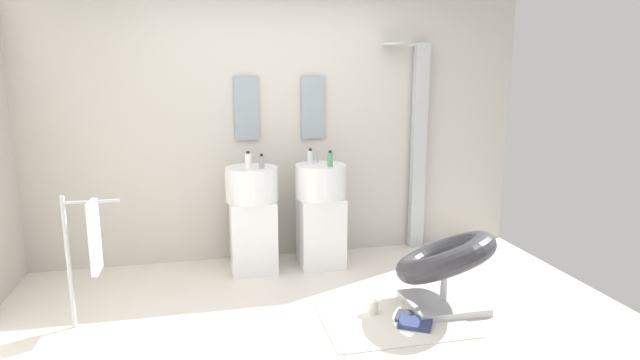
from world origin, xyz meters
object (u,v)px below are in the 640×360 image
Objects in this scene: towel_rack at (90,240)px; soap_bottle_white at (248,162)px; magazine_navy at (415,323)px; lounge_chair at (445,263)px; coffee_mug at (372,307)px; soap_bottle_clear at (310,157)px; pedestal_sink_right at (321,212)px; soap_bottle_green at (330,159)px; shower_column at (417,143)px; magazine_charcoal at (412,317)px; pedestal_sink_left at (253,216)px; soap_bottle_grey at (262,162)px.

towel_rack is 5.86× the size of soap_bottle_white.
lounge_chair is at bearing 68.19° from magazine_navy.
coffee_mug is 0.71× the size of soap_bottle_clear.
magazine_navy is (0.38, -1.36, -0.48)m from pedestal_sink_right.
pedestal_sink_right is at bearing 136.29° from magazine_navy.
soap_bottle_green is (-0.32, 1.23, 0.99)m from magazine_navy.
soap_bottle_clear reaches higher than magazine_navy.
soap_bottle_white is (-1.72, -0.43, -0.06)m from shower_column.
soap_bottle_clear is at bearing 100.45° from coffee_mug.
shower_column reaches higher than lounge_chair.
coffee_mug reaches higher than magazine_charcoal.
soap_bottle_clear is (-0.79, 1.18, 0.66)m from lounge_chair.
coffee_mug is at bearing -50.28° from soap_bottle_white.
soap_bottle_clear is (-0.14, 0.21, -0.00)m from soap_bottle_green.
magazine_charcoal is at bearing -46.26° from soap_bottle_white.
towel_rack is 6.92× the size of soap_bottle_clear.
soap_bottle_green is at bearing 135.31° from magazine_navy.
towel_rack is at bearing -158.68° from shower_column.
pedestal_sink_left reaches higher than coffee_mug.
soap_bottle_green is at bearing 94.86° from coffee_mug.
magazine_charcoal is 1.73m from soap_bottle_clear.
lounge_chair reaches higher than magazine_charcoal.
soap_bottle_clear reaches higher than lounge_chair.
magazine_navy is at bearing -72.46° from soap_bottle_clear.
soap_bottle_grey is (-1.60, -0.37, -0.07)m from shower_column.
coffee_mug is 1.55m from soap_bottle_grey.
soap_bottle_grey is at bearing 176.11° from soap_bottle_green.
soap_bottle_green is (0.60, -0.04, 0.01)m from soap_bottle_grey.
towel_rack is (-2.87, -1.12, -0.45)m from shower_column.
shower_column reaches higher than soap_bottle_white.
shower_column reaches higher than magazine_navy.
soap_bottle_white reaches higher than soap_bottle_clear.
magazine_charcoal is 0.30m from coffee_mug.
magazine_navy is (-0.68, -1.64, -1.05)m from shower_column.
lounge_chair is at bearing 0.58° from coffee_mug.
magazine_charcoal is 1.83m from soap_bottle_white.
soap_bottle_grey reaches higher than pedestal_sink_right.
soap_bottle_grey is 0.60m from soap_bottle_green.
soap_bottle_green reaches higher than pedestal_sink_right.
soap_bottle_green is at bearing -56.54° from soap_bottle_clear.
pedestal_sink_left reaches higher than magazine_charcoal.
soap_bottle_white is 0.63m from soap_bottle_clear.
soap_bottle_clear is (-0.22, 1.19, 0.95)m from coffee_mug.
magazine_navy reaches higher than magazine_charcoal.
pedestal_sink_left is 1.00× the size of pedestal_sink_right.
shower_column reaches higher than pedestal_sink_left.
soap_bottle_green is at bearing -157.71° from shower_column.
shower_column is 2.07m from magazine_navy.
coffee_mug is (0.14, -1.11, -0.45)m from pedestal_sink_right.
pedestal_sink_right is 4.65× the size of magazine_navy.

